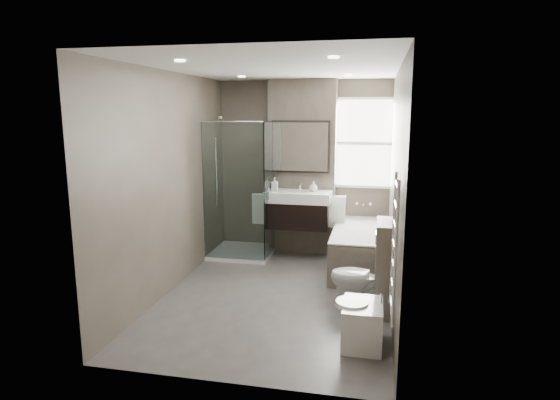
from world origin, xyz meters
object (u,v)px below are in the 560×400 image
(toilet, at_px, (361,278))
(bathtub, at_px, (361,247))
(vanity, at_px, (298,209))
(bidet, at_px, (362,323))

(toilet, bearing_deg, bathtub, -172.90)
(vanity, relative_size, toilet, 1.40)
(bidet, bearing_deg, vanity, 112.33)
(bathtub, height_order, bidet, bathtub)
(vanity, bearing_deg, bidet, -67.67)
(bathtub, bearing_deg, vanity, 160.63)
(bathtub, height_order, toilet, toilet)
(toilet, xyz_separation_m, bidet, (0.04, -0.85, -0.13))
(bathtub, relative_size, toilet, 2.35)
(vanity, distance_m, toilet, 1.93)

